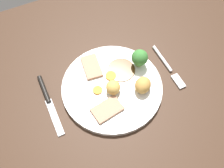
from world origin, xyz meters
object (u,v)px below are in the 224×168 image
fork (169,68)px  dinner_plate (112,87)px  meat_slice_main (107,109)px  roast_potato_right (143,85)px  carrot_coin_front (111,76)px  roast_potato_left (112,86)px  carrot_coin_back (98,90)px  meat_slice_under (90,67)px  knife (48,100)px  broccoli_floret (140,58)px

fork → dinner_plate: bearing=-93.9°
meat_slice_main → roast_potato_right: bearing=-171.3°
meat_slice_main → carrot_coin_front: bearing=-119.9°
roast_potato_left → fork: size_ratio=0.26×
carrot_coin_front → carrot_coin_back: (4.90, 2.48, -0.00)cm
meat_slice_under → knife: bearing=15.7°
roast_potato_left → carrot_coin_back: (3.64, -1.24, -1.48)cm
roast_potato_left → carrot_coin_back: roast_potato_left is taller
carrot_coin_back → fork: (-20.93, 1.24, -1.24)cm
roast_potato_right → knife: 24.72cm
meat_slice_under → dinner_plate: bearing=111.7°
meat_slice_main → roast_potato_left: size_ratio=1.89×
carrot_coin_front → fork: (-16.03, 3.72, -1.24)cm
fork → knife: (33.45, -4.70, 0.06)cm
meat_slice_main → knife: (12.50, -9.54, -1.35)cm
dinner_plate → fork: (-16.97, 0.89, -0.31)cm
meat_slice_under → fork: meat_slice_under is taller
dinner_plate → roast_potato_left: roast_potato_left is taller
carrot_coin_front → roast_potato_right: bearing=130.1°
carrot_coin_back → meat_slice_under: bearing=-97.4°
meat_slice_under → roast_potato_right: 15.31cm
meat_slice_under → carrot_coin_front: (-3.96, 4.77, -0.17)cm
meat_slice_under → carrot_coin_back: (0.94, 7.25, -0.17)cm
roast_potato_right → carrot_coin_back: (10.72, -4.43, -1.69)cm
carrot_coin_back → broccoli_floret: 14.02cm
knife → roast_potato_left: bearing=74.0°
roast_potato_left → carrot_coin_back: bearing=-18.8°
dinner_plate → carrot_coin_back: size_ratio=10.70×
knife → meat_slice_under: bearing=106.0°
roast_potato_right → fork: bearing=-162.6°
dinner_plate → carrot_coin_back: bearing=-5.0°
meat_slice_under → fork: 21.77cm
carrot_coin_front → broccoli_floret: (-8.56, -0.16, 2.91)cm
meat_slice_main → broccoli_floret: bearing=-147.1°
meat_slice_under → broccoli_floret: broccoli_floret is taller
roast_potato_left → knife: size_ratio=0.21×
dinner_plate → carrot_coin_front: bearing=-108.3°
roast_potato_right → fork: 11.09cm
roast_potato_left → broccoli_floret: bearing=-158.4°
roast_potato_right → broccoli_floret: broccoli_floret is taller
roast_potato_right → dinner_plate: bearing=-31.1°
meat_slice_main → carrot_coin_back: (-0.02, -6.08, -0.17)cm
broccoli_floret → fork: broccoli_floret is taller
meat_slice_main → meat_slice_under: same height
roast_potato_left → carrot_coin_back: 4.12cm
broccoli_floret → carrot_coin_back: bearing=11.1°
broccoli_floret → knife: 26.31cm
meat_slice_under → roast_potato_left: roast_potato_left is taller
carrot_coin_front → dinner_plate: bearing=71.7°
roast_potato_left → meat_slice_under: bearing=-72.4°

